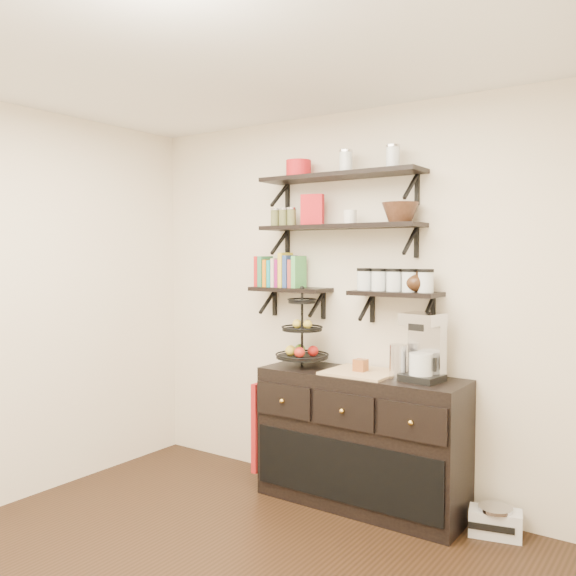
{
  "coord_description": "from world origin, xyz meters",
  "views": [
    {
      "loc": [
        2.12,
        -2.07,
        1.7
      ],
      "look_at": [
        -0.11,
        1.15,
        1.48
      ],
      "focal_mm": 38.0,
      "sensor_mm": 36.0,
      "label": 1
    }
  ],
  "objects_px": {
    "coffee_maker": "(424,348)",
    "radio": "(495,522)",
    "fruit_stand": "(303,340)",
    "sideboard": "(361,439)"
  },
  "relations": [
    {
      "from": "coffee_maker",
      "to": "radio",
      "type": "relative_size",
      "value": 1.29
    },
    {
      "from": "sideboard",
      "to": "coffee_maker",
      "type": "bearing_deg",
      "value": 3.88
    },
    {
      "from": "fruit_stand",
      "to": "sideboard",
      "type": "bearing_deg",
      "value": -0.51
    },
    {
      "from": "fruit_stand",
      "to": "coffee_maker",
      "type": "height_order",
      "value": "fruit_stand"
    },
    {
      "from": "fruit_stand",
      "to": "radio",
      "type": "bearing_deg",
      "value": 2.39
    },
    {
      "from": "sideboard",
      "to": "radio",
      "type": "height_order",
      "value": "sideboard"
    },
    {
      "from": "fruit_stand",
      "to": "radio",
      "type": "xyz_separation_m",
      "value": [
        1.35,
        0.06,
        -1.0
      ]
    },
    {
      "from": "radio",
      "to": "sideboard",
      "type": "bearing_deg",
      "value": 169.7
    },
    {
      "from": "coffee_maker",
      "to": "radio",
      "type": "distance_m",
      "value": 1.11
    },
    {
      "from": "coffee_maker",
      "to": "fruit_stand",
      "type": "bearing_deg",
      "value": -170.05
    }
  ]
}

